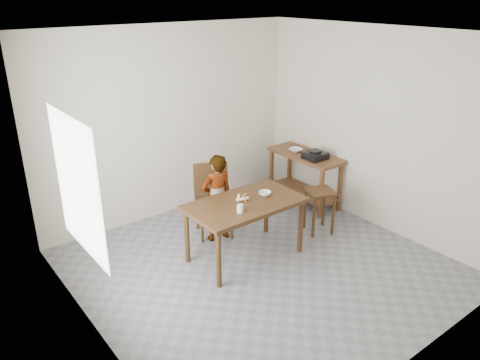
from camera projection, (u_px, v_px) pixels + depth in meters
floor at (260, 268)px, 5.66m from camera, size 4.00×4.00×0.04m
ceiling at (265, 31)px, 4.61m from camera, size 4.00×4.00×0.04m
wall_back at (170, 123)px, 6.61m from camera, size 4.00×0.04×2.70m
wall_front at (429, 232)px, 3.66m from camera, size 4.00×0.04×2.70m
wall_left at (82, 211)px, 3.99m from camera, size 0.04×4.00×2.70m
wall_right at (377, 130)px, 6.28m from camera, size 0.04×4.00×2.70m
window_pane at (77, 187)px, 4.11m from camera, size 0.02×1.10×1.30m
dining_table at (245, 230)px, 5.72m from camera, size 1.40×0.80×0.75m
prep_counter at (304, 178)px, 7.20m from camera, size 0.50×1.20×0.80m
child at (217, 198)px, 6.06m from camera, size 0.47×0.34×1.19m
dining_chair at (214, 202)px, 6.23m from camera, size 0.61×0.61×0.96m
stool at (319, 211)px, 6.36m from camera, size 0.45×0.45×0.61m
glass_tumbler at (240, 209)px, 5.31m from camera, size 0.10×0.10×0.09m
small_bowl at (265, 193)px, 5.75m from camera, size 0.19×0.19×0.05m
banana at (242, 199)px, 5.60m from camera, size 0.20×0.18×0.06m
serving_bowl at (296, 150)px, 7.13m from camera, size 0.22×0.22×0.05m
gas_burner at (315, 155)px, 6.83m from camera, size 0.30×0.30×0.10m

